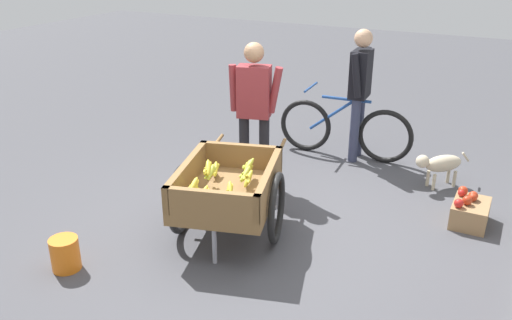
{
  "coord_description": "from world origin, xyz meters",
  "views": [
    {
      "loc": [
        3.84,
        1.79,
        2.52
      ],
      "look_at": [
        0.06,
        -0.16,
        0.75
      ],
      "focal_mm": 37.61,
      "sensor_mm": 36.0,
      "label": 1
    }
  ],
  "objects_px": {
    "plastic_bucket": "(65,254)",
    "vendor_person": "(254,103)",
    "cyclist_person": "(360,84)",
    "mixed_fruit_crate": "(470,211)",
    "dog": "(440,164)",
    "bicycle": "(344,129)",
    "fruit_cart": "(227,191)"
  },
  "relations": [
    {
      "from": "cyclist_person",
      "to": "dog",
      "type": "relative_size",
      "value": 3.06
    },
    {
      "from": "plastic_bucket",
      "to": "mixed_fruit_crate",
      "type": "bearing_deg",
      "value": 129.22
    },
    {
      "from": "fruit_cart",
      "to": "mixed_fruit_crate",
      "type": "xyz_separation_m",
      "value": [
        -1.23,
        1.92,
        -0.31
      ]
    },
    {
      "from": "bicycle",
      "to": "cyclist_person",
      "type": "relative_size",
      "value": 1.06
    },
    {
      "from": "vendor_person",
      "to": "cyclist_person",
      "type": "bearing_deg",
      "value": 147.48
    },
    {
      "from": "cyclist_person",
      "to": "vendor_person",
      "type": "bearing_deg",
      "value": -32.52
    },
    {
      "from": "fruit_cart",
      "to": "plastic_bucket",
      "type": "xyz_separation_m",
      "value": [
        1.08,
        -0.91,
        -0.3
      ]
    },
    {
      "from": "plastic_bucket",
      "to": "bicycle",
      "type": "bearing_deg",
      "value": 160.28
    },
    {
      "from": "fruit_cart",
      "to": "cyclist_person",
      "type": "relative_size",
      "value": 1.15
    },
    {
      "from": "fruit_cart",
      "to": "cyclist_person",
      "type": "distance_m",
      "value": 2.42
    },
    {
      "from": "plastic_bucket",
      "to": "vendor_person",
      "type": "bearing_deg",
      "value": 164.77
    },
    {
      "from": "vendor_person",
      "to": "plastic_bucket",
      "type": "distance_m",
      "value": 2.4
    },
    {
      "from": "dog",
      "to": "plastic_bucket",
      "type": "bearing_deg",
      "value": -38.84
    },
    {
      "from": "vendor_person",
      "to": "mixed_fruit_crate",
      "type": "bearing_deg",
      "value": 93.07
    },
    {
      "from": "vendor_person",
      "to": "bicycle",
      "type": "height_order",
      "value": "vendor_person"
    },
    {
      "from": "vendor_person",
      "to": "cyclist_person",
      "type": "distance_m",
      "value": 1.43
    },
    {
      "from": "fruit_cart",
      "to": "vendor_person",
      "type": "bearing_deg",
      "value": -164.49
    },
    {
      "from": "cyclist_person",
      "to": "dog",
      "type": "height_order",
      "value": "cyclist_person"
    },
    {
      "from": "dog",
      "to": "cyclist_person",
      "type": "bearing_deg",
      "value": -110.13
    },
    {
      "from": "cyclist_person",
      "to": "plastic_bucket",
      "type": "relative_size",
      "value": 5.63
    },
    {
      "from": "bicycle",
      "to": "fruit_cart",
      "type": "bearing_deg",
      "value": -7.62
    },
    {
      "from": "fruit_cart",
      "to": "bicycle",
      "type": "height_order",
      "value": "bicycle"
    },
    {
      "from": "fruit_cart",
      "to": "vendor_person",
      "type": "xyz_separation_m",
      "value": [
        -1.11,
        -0.31,
        0.48
      ]
    },
    {
      "from": "bicycle",
      "to": "plastic_bucket",
      "type": "relative_size",
      "value": 5.97
    },
    {
      "from": "fruit_cart",
      "to": "plastic_bucket",
      "type": "height_order",
      "value": "fruit_cart"
    },
    {
      "from": "fruit_cart",
      "to": "dog",
      "type": "bearing_deg",
      "value": 141.84
    },
    {
      "from": "vendor_person",
      "to": "dog",
      "type": "distance_m",
      "value": 2.11
    },
    {
      "from": "fruit_cart",
      "to": "cyclist_person",
      "type": "height_order",
      "value": "cyclist_person"
    },
    {
      "from": "vendor_person",
      "to": "dog",
      "type": "xyz_separation_m",
      "value": [
        -0.82,
        1.83,
        -0.65
      ]
    },
    {
      "from": "plastic_bucket",
      "to": "fruit_cart",
      "type": "bearing_deg",
      "value": 139.97
    },
    {
      "from": "fruit_cart",
      "to": "bicycle",
      "type": "xyz_separation_m",
      "value": [
        -2.31,
        0.31,
        -0.09
      ]
    },
    {
      "from": "fruit_cart",
      "to": "dog",
      "type": "xyz_separation_m",
      "value": [
        -1.93,
        1.52,
        -0.17
      ]
    }
  ]
}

